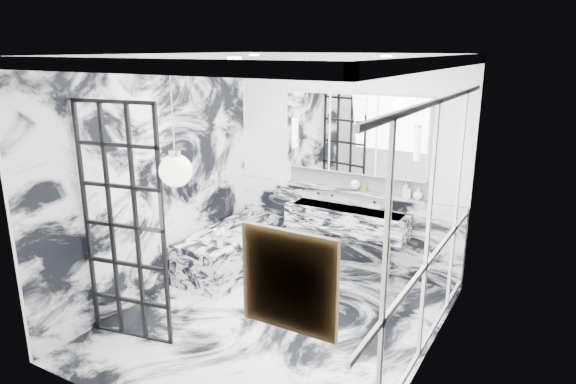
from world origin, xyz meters
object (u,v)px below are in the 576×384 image
Objects in this scene: trough_sink at (347,220)px; bathtub at (234,250)px; crittall_door at (124,226)px; mirror_cabinet at (355,134)px.

trough_sink is 0.97× the size of bathtub.
bathtub is (-1.33, -0.66, -0.45)m from trough_sink.
crittall_door reaches higher than mirror_cabinet.
mirror_cabinet is 2.20m from bathtub.
crittall_door is 1.26× the size of mirror_cabinet.
crittall_door is 2.86m from trough_sink.
crittall_door reaches higher than trough_sink.
crittall_door is at bearing -115.03° from mirror_cabinet.
trough_sink is 1.10m from mirror_cabinet.
crittall_door is at bearing -87.93° from bathtub.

